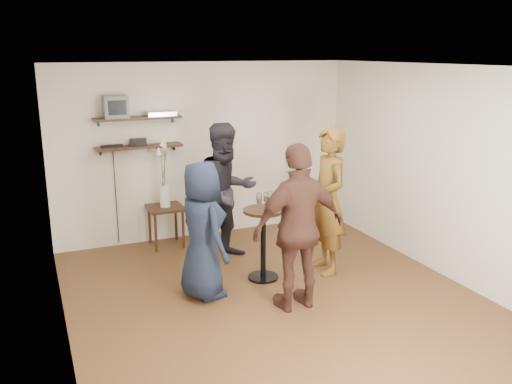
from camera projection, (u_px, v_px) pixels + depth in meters
room at (276, 189)px, 5.87m from camera, size 4.58×5.08×2.68m
shelf_upper at (138, 118)px, 7.46m from camera, size 1.20×0.25×0.04m
shelf_lower at (139, 147)px, 7.56m from camera, size 1.20×0.25×0.04m
crt_monitor at (115, 107)px, 7.31m from camera, size 0.32×0.30×0.30m
dvd_deck at (161, 114)px, 7.57m from camera, size 0.40×0.24×0.06m
radio at (138, 142)px, 7.54m from camera, size 0.22×0.10×0.10m
power_strip at (112, 146)px, 7.46m from camera, size 0.30×0.05×0.03m
side_table at (166, 213)px, 7.76m from camera, size 0.50×0.50×0.59m
vase_lilies at (164, 185)px, 7.65m from camera, size 0.20×0.20×1.01m
drinks_table at (263, 234)px, 6.61m from camera, size 0.49×0.49×0.90m
wine_glass_fl at (259, 199)px, 6.44m from camera, size 0.07×0.07×0.21m
wine_glass_fr at (270, 197)px, 6.50m from camera, size 0.07×0.07×0.22m
wine_glass_bl at (259, 198)px, 6.54m from camera, size 0.06×0.06×0.19m
wine_glass_br at (266, 198)px, 6.51m from camera, size 0.07×0.07×0.21m
person_plaid at (328, 201)px, 6.76m from camera, size 0.51×0.72×1.86m
person_dark at (226, 192)px, 7.20m from camera, size 1.02×0.87×1.85m
person_navy at (202, 231)px, 6.09m from camera, size 0.65×0.86×1.58m
person_brown at (299, 228)px, 5.79m from camera, size 1.09×0.50×1.83m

